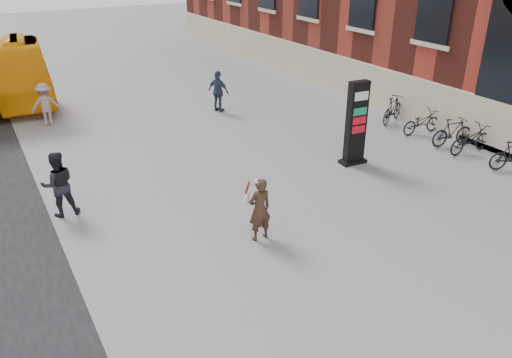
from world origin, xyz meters
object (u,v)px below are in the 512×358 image
bike_6 (421,122)px  info_pylon (356,123)px  pedestrian_b (45,104)px  bike_4 (470,139)px  bike_5 (452,132)px  bike_7 (393,109)px  woman (259,208)px  pedestrian_c (218,91)px  pedestrian_a (58,184)px

bike_6 → info_pylon: bearing=106.4°
pedestrian_b → bike_4: bearing=144.8°
bike_4 → bike_5: size_ratio=1.08×
bike_6 → pedestrian_b: bearing=60.1°
bike_4 → bike_7: size_ratio=1.04×
info_pylon → bike_4: bearing=-13.4°
pedestrian_b → bike_5: pedestrian_b is taller
bike_5 → bike_6: size_ratio=0.99×
woman → bike_6: bearing=-160.0°
pedestrian_b → bike_7: 14.00m
info_pylon → pedestrian_b: bearing=136.1°
pedestrian_c → bike_5: bearing=-171.8°
bike_4 → bike_5: (0.00, 0.77, 0.03)m
pedestrian_b → bike_7: size_ratio=0.95×
woman → bike_6: woman is taller
bike_4 → bike_7: (0.00, 3.80, 0.05)m
pedestrian_a → bike_5: size_ratio=1.05×
info_pylon → pedestrian_b: (-8.17, 9.17, -0.53)m
woman → bike_4: size_ratio=0.89×
pedestrian_b → bike_5: size_ratio=0.99×
bike_6 → bike_7: 1.57m
info_pylon → pedestrian_a: bearing=176.7°
pedestrian_a → bike_7: pedestrian_a is taller
pedestrian_a → bike_7: bearing=-172.8°
pedestrian_a → woman: bearing=138.9°
info_pylon → bike_6: size_ratio=1.61×
pedestrian_b → woman: bearing=110.0°
info_pylon → pedestrian_c: 7.47m
pedestrian_a → bike_5: bearing=174.1°
bike_5 → bike_7: (0.00, 3.03, 0.02)m
woman → pedestrian_a: pedestrian_a is taller
pedestrian_a → bike_5: (13.24, -1.79, -0.39)m
bike_7 → bike_4: bearing=155.9°
pedestrian_a → bike_5: pedestrian_a is taller
pedestrian_a → bike_6: 13.25m
woman → pedestrian_c: (3.71, 9.82, 0.03)m
woman → pedestrian_b: bearing=-75.5°
bike_5 → pedestrian_b: bearing=61.2°
pedestrian_b → bike_6: bearing=151.4°
pedestrian_a → bike_4: 13.49m
woman → bike_5: bearing=-168.4°
info_pylon → woman: info_pylon is taller
info_pylon → pedestrian_a: size_ratio=1.53×
woman → pedestrian_c: bearing=-111.0°
info_pylon → bike_6: (4.12, 0.91, -0.94)m
pedestrian_a → pedestrian_b: 7.99m
info_pylon → bike_5: size_ratio=1.61×
woman → pedestrian_a: size_ratio=0.91×
pedestrian_c → pedestrian_a: bearing=101.5°
woman → pedestrian_a: (-4.01, 3.73, 0.06)m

